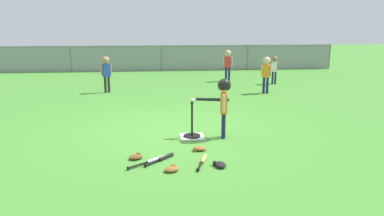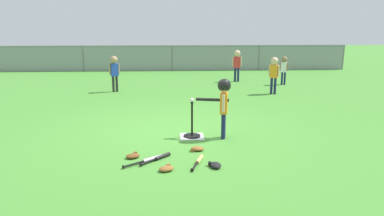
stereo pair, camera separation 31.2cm
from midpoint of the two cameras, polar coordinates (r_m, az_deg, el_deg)
name	(u,v)px [view 2 (the right image)]	position (r m, az deg, el deg)	size (l,w,h in m)	color
ground_plane	(171,130)	(7.08, -2.09, -3.59)	(60.00, 60.00, 0.00)	#478C33
home_plate	(192,136)	(6.68, 1.34, -4.57)	(0.44, 0.44, 0.01)	white
batting_tee	(192,131)	(6.65, 1.35, -3.75)	(0.32, 0.32, 0.66)	black
baseball_on_tee	(192,100)	(6.50, 1.37, 1.27)	(0.07, 0.07, 0.07)	white
batter_child	(224,96)	(6.43, 6.48, 1.88)	(0.63, 0.31, 1.11)	#191E4C
fielder_near_right	(284,67)	(12.84, 15.25, 6.43)	(0.26, 0.20, 0.98)	#191E4C
fielder_deep_center	(237,61)	(13.22, 7.92, 7.42)	(0.33, 0.23, 1.15)	#191E4C
fielder_deep_right	(114,69)	(11.25, -11.59, 6.16)	(0.31, 0.22, 1.12)	#262626
fielder_deep_left	(274,70)	(10.99, 13.85, 5.88)	(0.29, 0.23, 1.11)	#191E4C
spare_bat_silver	(149,160)	(5.51, -5.33, -8.30)	(0.59, 0.45, 0.06)	silver
spare_bat_wood	(198,161)	(5.45, 2.70, -8.48)	(0.23, 0.56, 0.06)	#DBB266
spare_bat_black	(160,157)	(5.59, -3.62, -7.95)	(0.46, 0.48, 0.06)	black
glove_by_plate	(166,168)	(5.16, -2.38, -9.70)	(0.27, 0.24, 0.07)	brown
glove_near_bats	(215,165)	(5.30, 5.48, -9.14)	(0.20, 0.24, 0.07)	black
glove_tossed_aside	(133,156)	(5.68, -7.90, -7.64)	(0.27, 0.24, 0.07)	brown
glove_outfield_drop	(197,149)	(5.94, 2.35, -6.56)	(0.25, 0.20, 0.07)	brown
outfield_fence	(172,57)	(16.33, -2.67, 8.17)	(16.06, 0.06, 1.15)	slate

